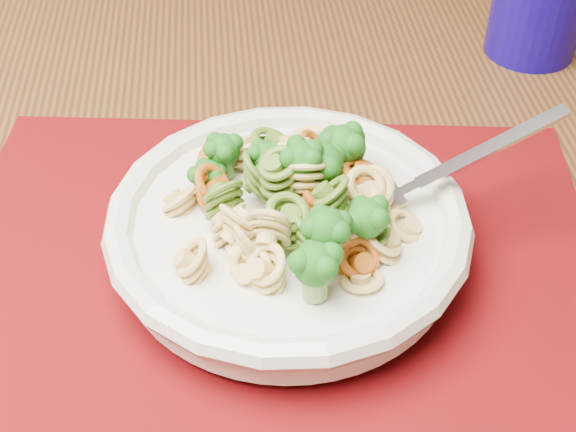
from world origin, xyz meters
TOP-DOWN VIEW (x-y plane):
  - dining_table at (0.62, -0.24)m, footprint 1.70×1.43m
  - placemat at (0.52, -0.33)m, footprint 0.56×0.53m
  - pasta_bowl at (0.54, -0.32)m, footprint 0.24×0.24m
  - pasta_broccoli_heap at (0.54, -0.32)m, footprint 0.21×0.21m
  - fork at (0.60, -0.35)m, footprint 0.18×0.06m
  - tumbler at (0.87, -0.19)m, footprint 0.08×0.08m

SIDE VIEW (x-z plane):
  - dining_table at x=0.62m, z-range 0.28..1.02m
  - placemat at x=0.52m, z-range 0.74..0.75m
  - pasta_bowl at x=0.54m, z-range 0.75..0.80m
  - fork at x=0.60m, z-range 0.75..0.83m
  - pasta_broccoli_heap at x=0.54m, z-range 0.76..0.82m
  - tumbler at x=0.87m, z-range 0.74..0.85m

